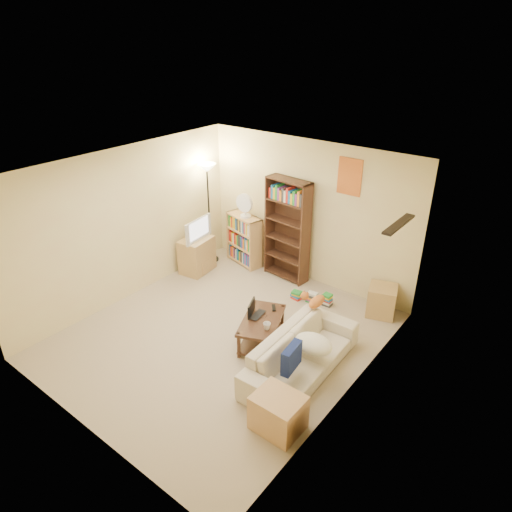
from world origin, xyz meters
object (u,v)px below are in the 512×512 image
object	(u,v)px
television	(195,229)
end_cabinet	(278,413)
tv_stand	(197,255)
coffee_table	(262,328)
mug	(267,326)
tall_bookshelf	(287,228)
side_table	(382,301)
sofa	(302,354)
short_bookshelf	(244,240)
desk_fan	(245,205)
floor_lamp	(208,185)
tabby_cat	(315,301)
laptop	(260,316)

from	to	relation	value
television	end_cabinet	xyz separation A→B (m)	(3.35, -2.13, -0.63)
tv_stand	television	world-z (taller)	television
tv_stand	coffee_table	bearing A→B (deg)	-30.85
mug	end_cabinet	xyz separation A→B (m)	(0.89, -0.98, -0.23)
tall_bookshelf	side_table	bearing A→B (deg)	2.88
sofa	coffee_table	bearing A→B (deg)	76.65
coffee_table	short_bookshelf	distance (m)	2.53
desk_fan	end_cabinet	bearing A→B (deg)	-45.67
end_cabinet	sofa	bearing A→B (deg)	107.95
television	floor_lamp	xyz separation A→B (m)	(-0.10, 0.48, 0.68)
desk_fan	end_cabinet	world-z (taller)	desk_fan
television	tall_bookshelf	xyz separation A→B (m)	(1.43, 0.83, 0.12)
tabby_cat	television	size ratio (longest dim) A/B	0.61
mug	television	bearing A→B (deg)	154.99
short_bookshelf	desk_fan	bearing A→B (deg)	-26.67
tabby_cat	desk_fan	xyz separation A→B (m)	(-2.23, 1.18, 0.57)
sofa	short_bookshelf	distance (m)	3.22
television	tall_bookshelf	bearing A→B (deg)	-66.80
tabby_cat	tv_stand	distance (m)	2.82
tall_bookshelf	end_cabinet	world-z (taller)	tall_bookshelf
short_bookshelf	tabby_cat	bearing A→B (deg)	-14.43
short_bookshelf	tall_bookshelf	bearing A→B (deg)	16.12
laptop	floor_lamp	size ratio (longest dim) A/B	0.17
floor_lamp	side_table	bearing A→B (deg)	4.56
tv_stand	sofa	bearing A→B (deg)	-27.91
mug	floor_lamp	xyz separation A→B (m)	(-2.56, 1.62, 1.07)
tv_stand	television	distance (m)	0.53
short_bookshelf	side_table	xyz separation A→B (m)	(2.81, -0.04, -0.24)
short_bookshelf	sofa	bearing A→B (deg)	-23.60
short_bookshelf	end_cabinet	bearing A→B (deg)	-31.73
sofa	laptop	size ratio (longest dim) A/B	6.03
mug	tv_stand	distance (m)	2.71
side_table	coffee_table	bearing A→B (deg)	-120.83
coffee_table	television	world-z (taller)	television
tabby_cat	sofa	bearing A→B (deg)	-69.78
sofa	floor_lamp	size ratio (longest dim) A/B	1.00
laptop	mug	bearing A→B (deg)	-134.22
laptop	short_bookshelf	distance (m)	2.46
end_cabinet	floor_lamp	bearing A→B (deg)	142.91
sofa	coffee_table	size ratio (longest dim) A/B	1.84
desk_fan	tall_bookshelf	bearing A→B (deg)	5.36
tabby_cat	desk_fan	bearing A→B (deg)	152.06
mug	short_bookshelf	world-z (taller)	short_bookshelf
sofa	short_bookshelf	world-z (taller)	short_bookshelf
sofa	end_cabinet	world-z (taller)	sofa
coffee_table	tall_bookshelf	xyz separation A→B (m)	(-0.83, 1.83, 0.71)
desk_fan	floor_lamp	world-z (taller)	floor_lamp
desk_fan	side_table	world-z (taller)	desk_fan
mug	side_table	size ratio (longest dim) A/B	0.28
sofa	desk_fan	distance (m)	3.27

